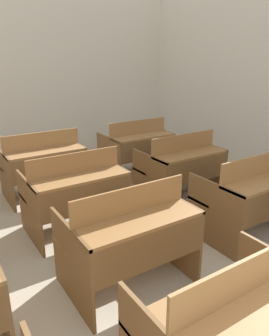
% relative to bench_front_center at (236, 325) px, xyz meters
% --- Properties ---
extents(wall_back, '(6.64, 0.06, 3.16)m').
position_rel_bench_front_center_xyz_m(wall_back, '(0.11, 5.32, 1.09)').
color(wall_back, beige).
rests_on(wall_back, ground_plane).
extents(bench_front_center, '(1.08, 0.79, 0.96)m').
position_rel_bench_front_center_xyz_m(bench_front_center, '(0.00, 0.00, 0.00)').
color(bench_front_center, brown).
rests_on(bench_front_center, ground_plane).
extents(bench_second_center, '(1.08, 0.79, 0.96)m').
position_rel_bench_front_center_xyz_m(bench_second_center, '(0.00, 1.17, 0.00)').
color(bench_second_center, brown).
rests_on(bench_second_center, ground_plane).
extents(bench_second_right, '(1.08, 0.79, 0.96)m').
position_rel_bench_front_center_xyz_m(bench_second_right, '(1.61, 1.18, 0.00)').
color(bench_second_right, brown).
rests_on(bench_second_right, ground_plane).
extents(bench_third_center, '(1.08, 0.79, 0.96)m').
position_rel_bench_front_center_xyz_m(bench_third_center, '(-0.00, 2.34, 0.00)').
color(bench_third_center, brown).
rests_on(bench_third_center, ground_plane).
extents(bench_third_right, '(1.08, 0.79, 0.96)m').
position_rel_bench_front_center_xyz_m(bench_third_right, '(1.61, 2.37, 0.00)').
color(bench_third_right, brown).
rests_on(bench_third_right, ground_plane).
extents(bench_back_center, '(1.08, 0.79, 0.96)m').
position_rel_bench_front_center_xyz_m(bench_back_center, '(0.01, 3.54, 0.00)').
color(bench_back_center, brown).
rests_on(bench_back_center, ground_plane).
extents(bench_back_right, '(1.08, 0.79, 0.96)m').
position_rel_bench_front_center_xyz_m(bench_back_right, '(1.64, 3.54, 0.00)').
color(bench_back_right, brown).
rests_on(bench_back_right, ground_plane).
extents(wastepaper_bin, '(0.24, 0.24, 0.29)m').
position_rel_bench_front_center_xyz_m(wastepaper_bin, '(3.04, 4.39, -0.34)').
color(wastepaper_bin, '#474C51').
rests_on(wastepaper_bin, ground_plane).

